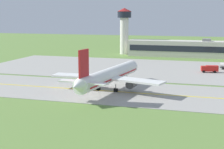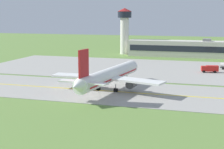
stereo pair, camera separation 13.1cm
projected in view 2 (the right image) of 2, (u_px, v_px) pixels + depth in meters
The scene contains 8 objects.
ground_plane at pixel (106, 91), 92.10m from camera, with size 500.00×500.00×0.00m, color olive.
taxiway_strip at pixel (106, 91), 92.09m from camera, with size 240.00×28.00×0.10m, color #9E9B93.
apron_pad at pixel (164, 69), 128.98m from camera, with size 140.00×52.00×0.10m, color #9E9B93.
taxiway_centreline at pixel (106, 91), 92.08m from camera, with size 220.00×0.60×0.01m, color yellow.
airplane_lead at pixel (109, 76), 92.70m from camera, with size 32.24×39.63×12.70m.
service_truck_baggage at pixel (210, 69), 121.28m from camera, with size 6.27×3.15×2.60m.
terminal_building at pixel (184, 49), 167.28m from camera, with size 54.71×10.27×9.16m.
control_tower at pixel (125, 26), 176.50m from camera, with size 7.60×7.60×24.11m.
Camera 2 is at (26.87, -85.78, 20.63)m, focal length 54.04 mm.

